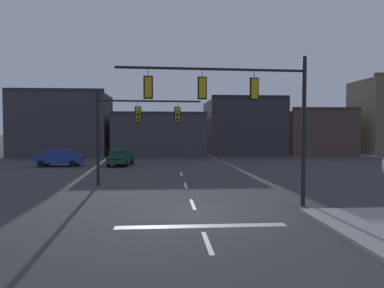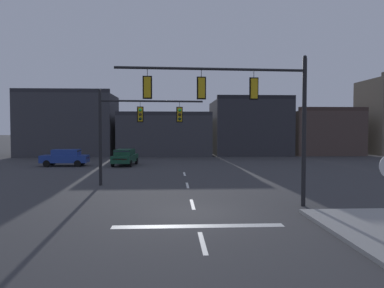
{
  "view_description": "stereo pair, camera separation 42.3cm",
  "coord_description": "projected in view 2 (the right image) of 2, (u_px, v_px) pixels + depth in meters",
  "views": [
    {
      "loc": [
        -1.37,
        -15.61,
        3.62
      ],
      "look_at": [
        0.01,
        2.62,
        2.87
      ],
      "focal_mm": 34.8,
      "sensor_mm": 36.0,
      "label": 1
    },
    {
      "loc": [
        -0.95,
        -15.63,
        3.62
      ],
      "look_at": [
        0.01,
        2.62,
        2.87
      ],
      "focal_mm": 34.8,
      "sensor_mm": 36.0,
      "label": 2
    }
  ],
  "objects": [
    {
      "name": "ground_plane",
      "position": [
        195.0,
        214.0,
        15.8
      ],
      "size": [
        400.0,
        400.0,
        0.0
      ],
      "primitive_type": "plane",
      "color": "#353538"
    },
    {
      "name": "car_lot_nearside",
      "position": [
        65.0,
        157.0,
        36.05
      ],
      "size": [
        4.47,
        1.95,
        1.61
      ],
      "color": "navy",
      "rests_on": "ground"
    },
    {
      "name": "signal_mast_near_side",
      "position": [
        245.0,
        102.0,
        16.93
      ],
      "size": [
        8.77,
        0.62,
        7.01
      ],
      "color": "black",
      "rests_on": "ground"
    },
    {
      "name": "car_lot_middle",
      "position": [
        125.0,
        157.0,
        36.59
      ],
      "size": [
        2.27,
        4.59,
        1.61
      ],
      "color": "#143D28",
      "rests_on": "ground"
    },
    {
      "name": "building_row",
      "position": [
        251.0,
        127.0,
        53.09
      ],
      "size": [
        60.16,
        13.76,
        11.06
      ],
      "color": "#38383D",
      "rests_on": "ground"
    },
    {
      "name": "signal_mast_far_side",
      "position": [
        132.0,
        122.0,
        23.89
      ],
      "size": [
        6.7,
        0.64,
        6.15
      ],
      "color": "black",
      "rests_on": "ground"
    },
    {
      "name": "stop_bar_paint",
      "position": [
        198.0,
        226.0,
        13.8
      ],
      "size": [
        6.4,
        0.5,
        0.01
      ],
      "primitive_type": "cube",
      "color": "silver",
      "rests_on": "ground"
    },
    {
      "name": "lane_centreline",
      "position": [
        192.0,
        204.0,
        17.79
      ],
      "size": [
        0.16,
        26.4,
        0.01
      ],
      "color": "silver",
      "rests_on": "ground"
    }
  ]
}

